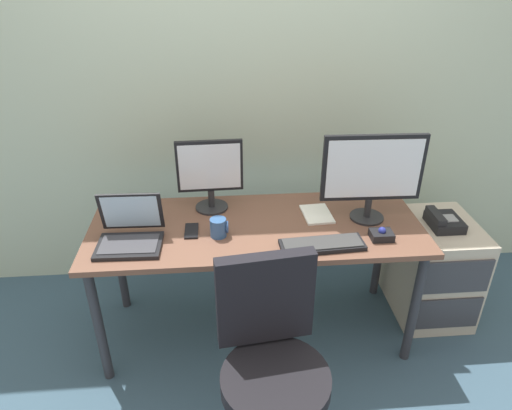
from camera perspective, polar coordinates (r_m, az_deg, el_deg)
The scene contains 15 objects.
ground_plane at distance 2.86m, azimuth 0.00°, elevation -15.13°, with size 8.00×8.00×0.00m, color #385263.
back_wall at distance 2.81m, azimuth -1.21°, elevation 16.81°, with size 6.00×0.10×2.80m, color beige.
desk at distance 2.45m, azimuth 0.00°, elevation -4.00°, with size 1.74×0.69×0.73m.
file_cabinet at distance 3.01m, azimuth 21.05°, elevation -7.33°, with size 0.42×0.53×0.62m.
desk_phone at distance 2.81m, azimuth 22.24°, elevation -1.87°, with size 0.17×0.20×0.09m.
office_chair at distance 2.02m, azimuth 1.98°, elevation -20.74°, with size 0.52×0.52×0.97m.
monitor_main at distance 2.42m, azimuth 14.28°, elevation 3.94°, with size 0.52×0.18×0.47m.
monitor_side at distance 2.48m, azimuth -5.73°, elevation 4.08°, with size 0.36×0.18×0.40m.
keyboard at distance 2.25m, azimuth 8.21°, elevation -4.88°, with size 0.42×0.16×0.03m.
laptop at distance 2.33m, azimuth -15.38°, elevation -3.36°, with size 0.32×0.28×0.24m.
trackball_mouse at distance 2.37m, azimuth 15.31°, elevation -3.56°, with size 0.11×0.09×0.07m.
coffee_mug at distance 2.30m, azimuth -4.63°, elevation -2.80°, with size 0.09×0.08×0.10m.
paper_notepad at distance 2.52m, azimuth 7.56°, elevation -1.13°, with size 0.15×0.21×0.01m, color white.
cell_phone at distance 2.37m, azimuth -8.01°, elevation -3.20°, with size 0.07×0.14×0.01m, color black.
banana at distance 2.59m, azimuth -15.87°, elevation -0.77°, with size 0.19×0.04×0.04m, color yellow.
Camera 1 is at (-0.17, -2.05, 1.99)m, focal length 32.23 mm.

